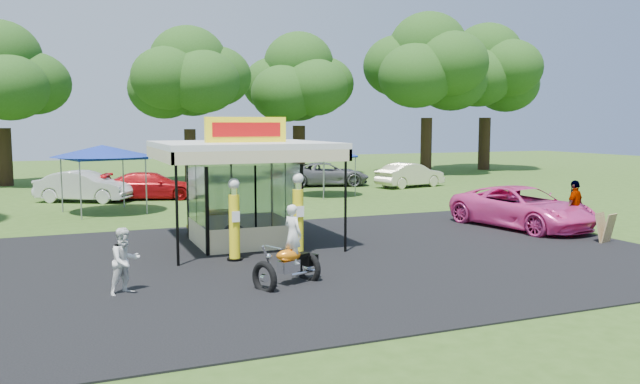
# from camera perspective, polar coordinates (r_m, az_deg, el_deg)

# --- Properties ---
(ground) EXTENTS (120.00, 120.00, 0.00)m
(ground) POSITION_cam_1_polar(r_m,az_deg,el_deg) (16.94, 4.09, -7.27)
(ground) COLOR #325119
(ground) RESTS_ON ground
(asphalt_apron) EXTENTS (20.00, 14.00, 0.04)m
(asphalt_apron) POSITION_cam_1_polar(r_m,az_deg,el_deg) (18.71, 1.36, -5.91)
(asphalt_apron) COLOR black
(asphalt_apron) RESTS_ON ground
(gas_station_kiosk) EXTENTS (5.40, 5.40, 4.18)m
(gas_station_kiosk) POSITION_cam_1_polar(r_m,az_deg,el_deg) (20.57, -7.10, 0.12)
(gas_station_kiosk) COLOR white
(gas_station_kiosk) RESTS_ON ground
(gas_pump_left) EXTENTS (0.45, 0.45, 2.42)m
(gas_pump_left) POSITION_cam_1_polar(r_m,az_deg,el_deg) (18.08, -7.84, -2.72)
(gas_pump_left) COLOR black
(gas_pump_left) RESTS_ON ground
(gas_pump_right) EXTENTS (0.47, 0.47, 2.52)m
(gas_pump_right) POSITION_cam_1_polar(r_m,az_deg,el_deg) (18.56, -2.02, -2.28)
(gas_pump_right) COLOR black
(gas_pump_right) RESTS_ON ground
(motorcycle) EXTENTS (1.83, 1.40, 2.08)m
(motorcycle) POSITION_cam_1_polar(r_m,az_deg,el_deg) (15.36, -2.68, -5.58)
(motorcycle) COLOR black
(motorcycle) RESTS_ON ground
(spare_tires) EXTENTS (0.96, 0.88, 0.78)m
(spare_tires) POSITION_cam_1_polar(r_m,az_deg,el_deg) (20.23, -7.81, -4.01)
(spare_tires) COLOR black
(spare_tires) RESTS_ON ground
(a_frame_sign) EXTENTS (0.61, 0.65, 1.00)m
(a_frame_sign) POSITION_cam_1_polar(r_m,az_deg,el_deg) (22.81, 24.64, -3.03)
(a_frame_sign) COLOR #593819
(a_frame_sign) RESTS_ON ground
(kiosk_car) EXTENTS (2.82, 1.13, 0.96)m
(kiosk_car) POSITION_cam_1_polar(r_m,az_deg,el_deg) (22.86, -8.50, -2.59)
(kiosk_car) COLOR yellow
(kiosk_car) RESTS_ON ground
(pink_sedan) EXTENTS (3.54, 6.08, 1.59)m
(pink_sedan) POSITION_cam_1_polar(r_m,az_deg,el_deg) (24.93, 18.02, -1.36)
(pink_sedan) COLOR #F4429E
(pink_sedan) RESTS_ON ground
(spectator_west) EXTENTS (0.96, 0.89, 1.58)m
(spectator_west) POSITION_cam_1_polar(r_m,az_deg,el_deg) (15.21, -17.40, -6.06)
(spectator_west) COLOR white
(spectator_west) RESTS_ON ground
(spectator_east_b) EXTENTS (1.23, 0.88, 1.93)m
(spectator_east_b) POSITION_cam_1_polar(r_m,az_deg,el_deg) (24.55, 22.26, -1.24)
(spectator_east_b) COLOR gray
(spectator_east_b) RESTS_ON ground
(bg_car_a) EXTENTS (5.01, 3.82, 1.58)m
(bg_car_a) POSITION_cam_1_polar(r_m,az_deg,el_deg) (34.04, -20.74, 0.48)
(bg_car_a) COLOR silver
(bg_car_a) RESTS_ON ground
(bg_car_b) EXTENTS (5.27, 3.18, 1.43)m
(bg_car_b) POSITION_cam_1_polar(r_m,az_deg,el_deg) (34.20, -15.12, 0.56)
(bg_car_b) COLOR red
(bg_car_b) RESTS_ON ground
(bg_car_d) EXTENTS (5.85, 3.69, 1.51)m
(bg_car_d) POSITION_cam_1_polar(r_m,az_deg,el_deg) (40.25, 0.63, 1.65)
(bg_car_d) COLOR #5C5C5E
(bg_car_d) RESTS_ON ground
(bg_car_e) EXTENTS (4.89, 2.64, 1.53)m
(bg_car_e) POSITION_cam_1_polar(r_m,az_deg,el_deg) (39.80, 8.24, 1.55)
(bg_car_e) COLOR beige
(bg_car_e) RESTS_ON ground
(tent_west) EXTENTS (4.35, 4.35, 3.04)m
(tent_west) POSITION_cam_1_polar(r_m,az_deg,el_deg) (29.26, -19.29, 3.52)
(tent_west) COLOR gray
(tent_west) RESTS_ON ground
(tent_east) EXTENTS (3.84, 3.84, 2.68)m
(tent_east) POSITION_cam_1_polar(r_m,az_deg,el_deg) (34.44, 0.35, 3.67)
(tent_east) COLOR gray
(tent_east) RESTS_ON ground
(oak_far_b) EXTENTS (8.63, 8.63, 10.30)m
(oak_far_b) POSITION_cam_1_polar(r_m,az_deg,el_deg) (45.04, -27.15, 8.86)
(oak_far_b) COLOR black
(oak_far_b) RESTS_ON ground
(oak_far_c) EXTENTS (8.73, 8.73, 10.29)m
(oak_far_c) POSITION_cam_1_polar(r_m,az_deg,el_deg) (43.51, -11.90, 9.47)
(oak_far_c) COLOR black
(oak_far_c) RESTS_ON ground
(oak_far_d) EXTENTS (9.01, 9.01, 10.72)m
(oak_far_d) POSITION_cam_1_polar(r_m,az_deg,el_deg) (48.49, -1.95, 9.61)
(oak_far_d) COLOR black
(oak_far_d) RESTS_ON ground
(oak_far_e) EXTENTS (10.44, 10.44, 12.43)m
(oak_far_e) POSITION_cam_1_polar(r_m,az_deg,el_deg) (50.73, 9.80, 10.61)
(oak_far_e) COLOR black
(oak_far_e) RESTS_ON ground
(oak_far_f) EXTENTS (10.25, 10.25, 12.35)m
(oak_far_f) POSITION_cam_1_polar(r_m,az_deg,el_deg) (56.72, 14.94, 10.01)
(oak_far_f) COLOR black
(oak_far_f) RESTS_ON ground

